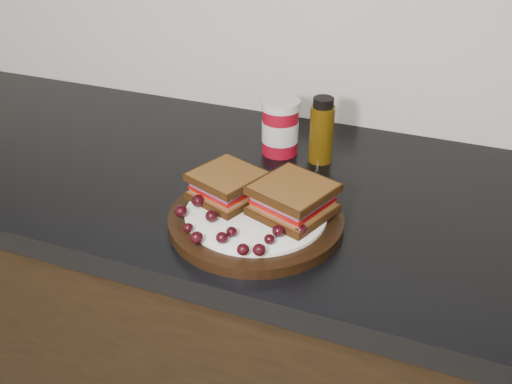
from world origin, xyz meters
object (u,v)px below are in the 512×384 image
(plate, at_px, (256,219))
(condiment_jar, at_px, (280,127))
(oil_bottle, at_px, (322,130))
(sandwich_left, at_px, (227,185))

(plate, distance_m, condiment_jar, 0.26)
(oil_bottle, bearing_deg, condiment_jar, 177.16)
(plate, height_order, sandwich_left, sandwich_left)
(sandwich_left, bearing_deg, plate, -0.00)
(condiment_jar, bearing_deg, oil_bottle, -2.84)
(plate, bearing_deg, oil_bottle, 82.18)
(sandwich_left, bearing_deg, condiment_jar, 108.41)
(oil_bottle, bearing_deg, plate, -97.82)
(plate, bearing_deg, sandwich_left, 159.08)
(plate, bearing_deg, condiment_jar, 101.05)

